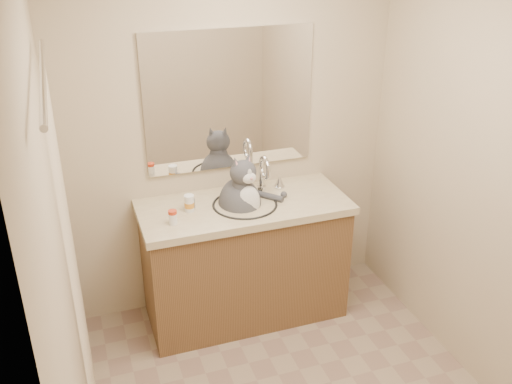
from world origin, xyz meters
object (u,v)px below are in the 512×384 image
at_px(pill_bottle_orange, 189,203).
at_px(grey_canister, 192,203).
at_px(pill_bottle_redcap, 173,217).
at_px(cat, 241,201).

relative_size(pill_bottle_orange, grey_canister, 1.78).
distance_m(pill_bottle_orange, grey_canister, 0.05).
bearing_deg(pill_bottle_orange, pill_bottle_redcap, -134.27).
distance_m(pill_bottle_redcap, grey_canister, 0.23).
height_order(pill_bottle_orange, grey_canister, pill_bottle_orange).
distance_m(cat, pill_bottle_orange, 0.33).
height_order(cat, grey_canister, cat).
relative_size(cat, pill_bottle_redcap, 6.11).
height_order(cat, pill_bottle_redcap, cat).
bearing_deg(grey_canister, pill_bottle_redcap, -132.21).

